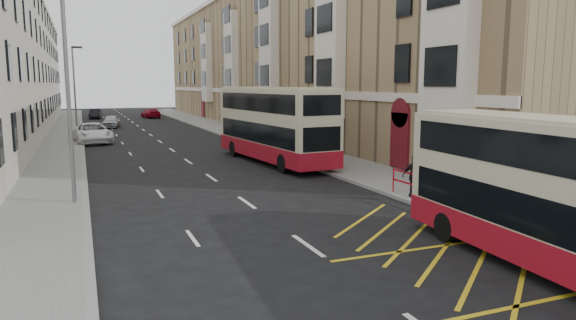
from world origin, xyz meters
name	(u,v)px	position (x,y,z in m)	size (l,w,h in m)	color
ground	(381,297)	(0.00, 0.00, 0.00)	(200.00, 200.00, 0.00)	black
pavement_right	(267,142)	(8.00, 30.00, 0.07)	(4.00, 120.00, 0.15)	slate
pavement_left	(60,151)	(-7.50, 30.00, 0.07)	(3.00, 120.00, 0.15)	slate
kerb_right	(243,143)	(6.00, 30.00, 0.07)	(0.25, 120.00, 0.15)	gray
kerb_left	(83,150)	(-6.00, 30.00, 0.07)	(0.25, 120.00, 0.15)	gray
road_markings	(145,131)	(0.00, 45.00, 0.01)	(10.00, 110.00, 0.01)	silver
terrace_right	(278,59)	(14.88, 45.38, 7.52)	(10.75, 79.00, 15.25)	#9E835C
guard_railing	(443,190)	(6.25, 5.75, 0.86)	(0.06, 6.56, 1.01)	red
street_lamp_near	(69,86)	(-6.35, 12.00, 4.64)	(0.93, 0.18, 8.00)	slate
street_lamp_far	(75,85)	(-6.35, 42.00, 4.64)	(0.93, 0.18, 8.00)	slate
double_decker_front	(559,196)	(4.84, -0.33, 1.98)	(2.84, 9.87, 3.89)	beige
double_decker_rear	(273,125)	(4.73, 19.62, 2.31)	(3.62, 11.58, 4.54)	beige
pedestrian_mid	(575,196)	(8.91, 2.44, 1.09)	(0.91, 0.71, 1.88)	black
pedestrian_far	(415,176)	(6.45, 7.76, 1.02)	(1.02, 0.43, 1.74)	black
white_van	(92,133)	(-5.20, 35.08, 0.81)	(2.67, 5.80, 1.61)	white
car_silver	(111,121)	(-2.94, 50.08, 0.69)	(1.63, 4.05, 1.38)	#B4B6BC
car_dark	(96,114)	(-4.09, 66.72, 0.68)	(1.43, 4.11, 1.35)	black
car_red	(151,113)	(3.23, 65.49, 0.67)	(1.89, 4.64, 1.35)	maroon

